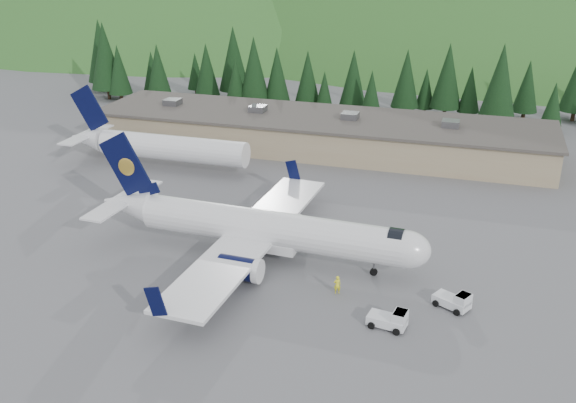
# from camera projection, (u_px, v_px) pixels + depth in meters

# --- Properties ---
(ground) EXTENTS (600.00, 600.00, 0.00)m
(ground) POSITION_uv_depth(u_px,v_px,m) (271.00, 258.00, 66.44)
(ground) COLOR #5C5C61
(airliner) EXTENTS (36.02, 33.75, 11.97)m
(airliner) POSITION_uv_depth(u_px,v_px,m) (261.00, 229.00, 65.56)
(airliner) COLOR white
(airliner) RESTS_ON ground
(second_airliner) EXTENTS (27.50, 11.00, 10.05)m
(second_airliner) POSITION_uv_depth(u_px,v_px,m) (155.00, 146.00, 91.45)
(second_airliner) COLOR white
(second_airliner) RESTS_ON ground
(baggage_tug_a) EXTENTS (3.49, 2.39, 1.75)m
(baggage_tug_a) POSITION_uv_depth(u_px,v_px,m) (391.00, 320.00, 54.31)
(baggage_tug_a) COLOR silver
(baggage_tug_a) RESTS_ON ground
(baggage_tug_b) EXTENTS (3.59, 2.98, 1.71)m
(baggage_tug_b) POSITION_uv_depth(u_px,v_px,m) (455.00, 301.00, 57.13)
(baggage_tug_b) COLOR silver
(baggage_tug_b) RESTS_ON ground
(terminal_building) EXTENTS (71.00, 17.00, 6.10)m
(terminal_building) POSITION_uv_depth(u_px,v_px,m) (318.00, 132.00, 100.38)
(terminal_building) COLOR #998463
(terminal_building) RESTS_ON ground
(ramp_worker) EXTENTS (0.79, 0.69, 1.83)m
(ramp_worker) POSITION_uv_depth(u_px,v_px,m) (337.00, 285.00, 59.52)
(ramp_worker) COLOR yellow
(ramp_worker) RESTS_ON ground
(tree_line) EXTENTS (113.04, 18.48, 14.28)m
(tree_line) POSITION_uv_depth(u_px,v_px,m) (317.00, 73.00, 120.37)
(tree_line) COLOR black
(tree_line) RESTS_ON ground
(hills) EXTENTS (614.00, 330.00, 300.00)m
(hills) POSITION_uv_depth(u_px,v_px,m) (554.00, 233.00, 266.44)
(hills) COLOR #25591A
(hills) RESTS_ON ground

